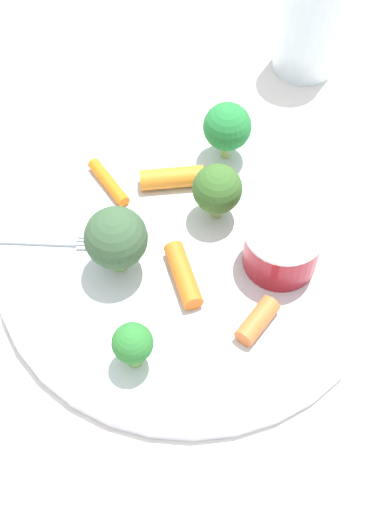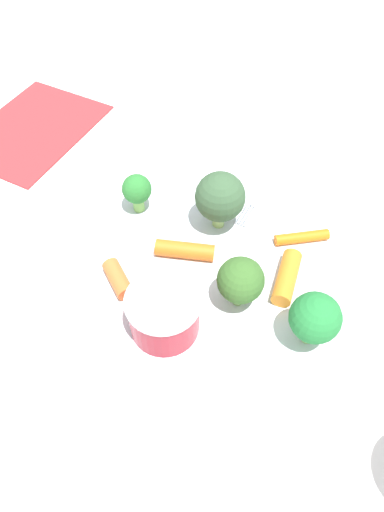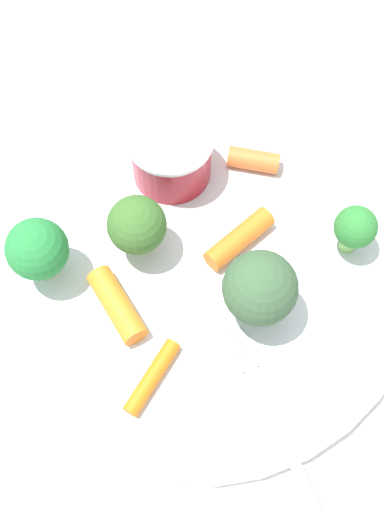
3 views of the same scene
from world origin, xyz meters
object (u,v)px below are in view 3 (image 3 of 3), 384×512
Objects in this scene: broccoli_floret_2 at (137,225)px; carrot_stick_1 at (239,239)px; plate at (197,258)px; broccoli_floret_0 at (260,288)px; broccoli_floret_3 at (355,228)px; carrot_stick_3 at (152,377)px; carrot_stick_0 at (117,305)px; broccoli_floret_1 at (37,250)px; sauce_cup at (171,156)px; carrot_stick_2 at (253,160)px; fork at (300,475)px.

broccoli_floret_2 reaches higher than carrot_stick_1.
broccoli_floret_0 reaches higher than plate.
carrot_stick_1 is (-0.06, -0.05, -0.02)m from broccoli_floret_3.
carrot_stick_3 is at bearing -79.31° from carrot_stick_1.
broccoli_floret_2 is 0.99× the size of carrot_stick_0.
broccoli_floret_1 is 0.06m from carrot_stick_0.
sauce_cup is 1.15× the size of broccoli_floret_2.
broccoli_floret_3 is at bearing 14.72° from sauce_cup.
sauce_cup is 1.42× the size of broccoli_floret_3.
plate is at bearing 79.52° from carrot_stick_0.
sauce_cup is 0.07m from broccoli_floret_2.
broccoli_floret_2 is at bearing -98.38° from carrot_stick_2.
broccoli_floret_1 is 0.20m from broccoli_floret_3.
broccoli_floret_0 is at bearing -21.32° from sauce_cup.
carrot_stick_3 is at bearing -21.38° from carrot_stick_0.
sauce_cup is (-0.06, 0.04, 0.03)m from plate.
carrot_stick_3 reaches higher than plate.
broccoli_floret_1 reaches higher than broccoli_floret_3.
plate is 0.11m from broccoli_floret_3.
broccoli_floret_2 is at bearing -169.62° from broccoli_floret_0.
broccoli_floret_0 is 0.09m from carrot_stick_0.
sauce_cup is 1.11× the size of carrot_stick_1.
fork is (0.12, -0.09, -0.01)m from carrot_stick_1.
broccoli_floret_0 is at bearing 30.15° from broccoli_floret_1.
sauce_cup is 1.14× the size of carrot_stick_0.
broccoli_floret_3 is at bearing -5.62° from carrot_stick_2.
broccoli_floret_2 is at bearing 115.76° from carrot_stick_0.
sauce_cup reaches higher than carrot_stick_0.
plate is 0.11m from broccoli_floret_1.
broccoli_floret_2 is (0.03, -0.06, 0.01)m from sauce_cup.
carrot_stick_1 is 0.29× the size of fork.
carrot_stick_1 is 0.07m from carrot_stick_2.
broccoli_floret_3 is 1.13× the size of carrot_stick_2.
broccoli_floret_3 is 0.16m from carrot_stick_3.
carrot_stick_2 is at bearing 46.71° from sauce_cup.
broccoli_floret_0 is 0.08m from broccoli_floret_3.
carrot_stick_2 is (-0.09, 0.01, -0.02)m from broccoli_floret_3.
broccoli_floret_2 is 0.28× the size of fork.
carrot_stick_2 is (0.05, 0.16, -0.03)m from broccoli_floret_1.
broccoli_floret_3 is (0.13, 0.03, 0.01)m from sauce_cup.
carrot_stick_0 is 1.03× the size of carrot_stick_3.
carrot_stick_3 is at bearing -171.62° from fork.
carrot_stick_2 is at bearing 72.76° from broccoli_floret_1.
broccoli_floret_1 reaches higher than fork.
carrot_stick_3 is at bearing -103.10° from broccoli_floret_3.
broccoli_floret_3 is (0.14, 0.15, -0.01)m from broccoli_floret_1.
carrot_stick_0 reaches higher than fork.
broccoli_floret_0 is at bearing 10.38° from broccoli_floret_2.
carrot_stick_2 reaches higher than carrot_stick_3.
carrot_stick_1 is (-0.04, 0.03, -0.03)m from broccoli_floret_0.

